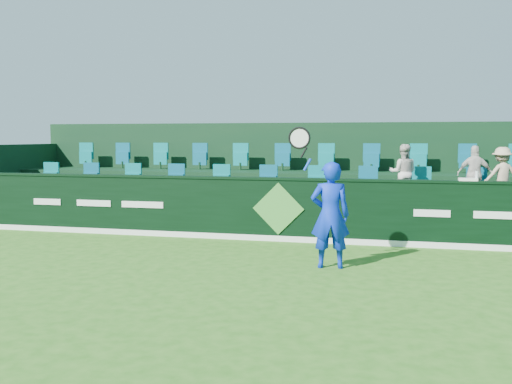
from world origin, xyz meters
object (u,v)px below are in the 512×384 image
(tennis_player, at_px, (330,214))
(drinks_bottle, at_px, (477,176))
(spectator_right, at_px, (502,175))
(towel, at_px, (468,179))
(spectator_left, at_px, (403,173))
(spectator_middle, at_px, (475,174))

(tennis_player, relative_size, drinks_bottle, 12.74)
(spectator_right, bearing_deg, towel, 35.39)
(tennis_player, bearing_deg, spectator_left, 70.12)
(tennis_player, height_order, spectator_middle, tennis_player)
(tennis_player, bearing_deg, towel, 43.02)
(spectator_middle, height_order, drinks_bottle, spectator_middle)
(spectator_left, bearing_deg, spectator_right, -179.91)
(spectator_left, xyz_separation_m, spectator_right, (2.02, 0.00, -0.03))
(spectator_middle, height_order, spectator_right, spectator_middle)
(tennis_player, height_order, spectator_left, tennis_player)
(drinks_bottle, bearing_deg, tennis_player, -138.79)
(spectator_right, height_order, towel, spectator_right)
(drinks_bottle, bearing_deg, towel, 180.00)
(spectator_middle, bearing_deg, drinks_bottle, 88.63)
(spectator_right, xyz_separation_m, towel, (-0.81, -1.12, -0.02))
(tennis_player, distance_m, spectator_right, 4.73)
(spectator_left, height_order, drinks_bottle, spectator_left)
(spectator_left, distance_m, spectator_right, 2.02)
(towel, bearing_deg, spectator_middle, 76.44)
(tennis_player, xyz_separation_m, spectator_left, (1.23, 3.40, 0.51))
(spectator_middle, xyz_separation_m, spectator_right, (0.54, 0.00, -0.02))
(tennis_player, height_order, drinks_bottle, tennis_player)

